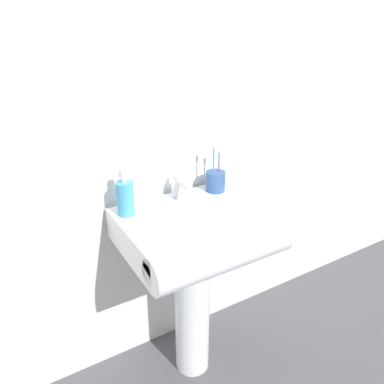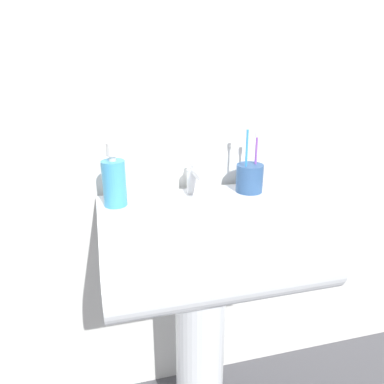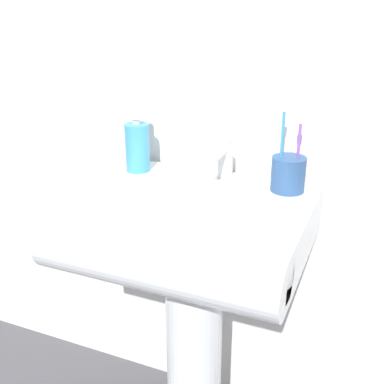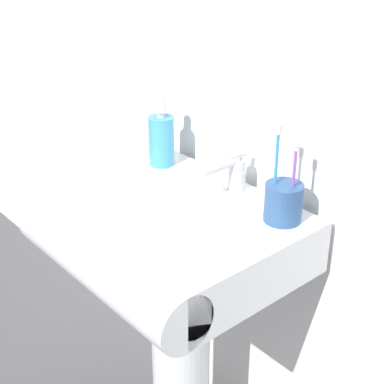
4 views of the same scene
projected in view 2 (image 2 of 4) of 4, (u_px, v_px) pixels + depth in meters
The scene contains 6 objects.
wall_back at pixel (179, 64), 1.13m from camera, with size 5.00×0.05×2.40m, color silver.
sink_pedestal at pixel (200, 348), 1.20m from camera, with size 0.15×0.15×0.68m, color white.
sink_basin at pixel (206, 243), 1.01m from camera, with size 0.56×0.49×0.13m.
faucet at pixel (194, 179), 1.16m from camera, with size 0.04×0.14×0.10m.
toothbrush_cup at pixel (250, 177), 1.19m from camera, with size 0.09×0.09×0.22m.
soap_bottle at pixel (114, 181), 1.07m from camera, with size 0.07×0.07×0.19m.
Camera 2 is at (-0.26, -0.91, 1.23)m, focal length 35.00 mm.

